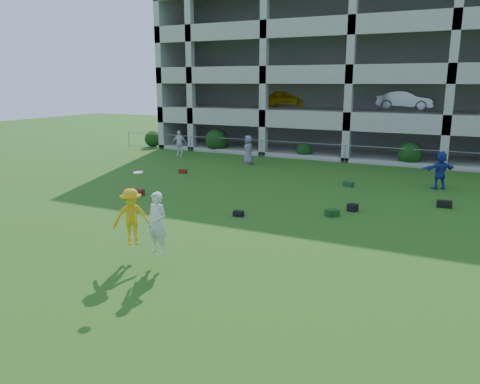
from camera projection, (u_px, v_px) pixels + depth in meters
The scene contains 15 objects.
ground at pixel (193, 256), 14.44m from camera, with size 100.00×100.00×0.00m, color #235114.
bystander_b at pixel (179, 143), 33.60m from camera, with size 1.07×0.45×1.82m, color white.
bystander_c at pixel (248, 150), 30.22m from camera, with size 0.91×0.59×1.86m, color slate.
bystander_d at pixel (440, 170), 23.19m from camera, with size 1.76×0.56×1.90m, color navy.
bag_red_a at pixel (138, 192), 22.08m from camera, with size 0.55×0.30×0.28m, color #5D101E.
bag_black_b at pixel (238, 214), 18.62m from camera, with size 0.40×0.25×0.22m, color black.
bag_green_c at pixel (332, 213), 18.65m from camera, with size 0.50×0.35×0.26m, color #153A17.
crate_d at pixel (353, 208), 19.36m from camera, with size 0.35×0.35×0.30m, color black.
bag_black_e at pixel (444, 204), 19.92m from camera, with size 0.60×0.30×0.30m, color black.
bag_red_f at pixel (183, 171), 27.36m from camera, with size 0.45×0.28×0.24m, color #5D1910.
bag_green_g at pixel (348, 184), 23.89m from camera, with size 0.50×0.30×0.25m, color #153C1D.
frisbee_contest at pixel (139, 219), 13.74m from camera, with size 2.00×1.21×2.38m.
parking_garage at pixel (375, 72), 37.23m from camera, with size 30.00×14.00×12.00m.
fence at pixel (345, 153), 30.88m from camera, with size 36.06×0.06×1.20m.
shrub_row at pixel (421, 143), 29.31m from camera, with size 34.38×2.52×3.50m.
Camera 1 is at (7.32, -11.55, 5.24)m, focal length 35.00 mm.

